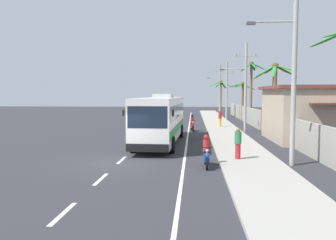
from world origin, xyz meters
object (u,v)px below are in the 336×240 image
object	(u,v)px
utility_pole_nearest	(293,61)
palm_farthest	(251,81)
palm_third	(275,85)
motorcycle_beside_bus	(192,124)
palm_nearest	(221,90)
motorcycle_trailing	(206,154)
coach_bus_foreground	(161,118)
pedestrian_midwalk	(220,118)
pedestrian_near_kerb	(238,143)
utility_pole_mid	(245,85)
utility_pole_far	(227,90)
palm_second	(243,93)
utility_pole_distant	(219,87)

from	to	relation	value
utility_pole_nearest	palm_farthest	world-z (taller)	utility_pole_nearest
palm_third	motorcycle_beside_bus	bearing A→B (deg)	146.30
palm_nearest	palm_third	distance (m)	24.91
palm_third	motorcycle_trailing	bearing A→B (deg)	-116.77
coach_bus_foreground	palm_third	bearing A→B (deg)	23.71
pedestrian_midwalk	palm_nearest	bearing A→B (deg)	55.48
motorcycle_beside_bus	palm_nearest	size ratio (longest dim) A/B	0.34
pedestrian_near_kerb	utility_pole_mid	bearing A→B (deg)	67.76
utility_pole_far	palm_second	distance (m)	2.26
pedestrian_midwalk	coach_bus_foreground	bearing A→B (deg)	-143.43
utility_pole_distant	palm_second	distance (m)	16.31
utility_pole_nearest	palm_nearest	world-z (taller)	utility_pole_nearest
utility_pole_distant	pedestrian_near_kerb	bearing A→B (deg)	-92.99
utility_pole_nearest	utility_pole_far	world-z (taller)	utility_pole_nearest
palm_third	coach_bus_foreground	bearing A→B (deg)	-156.29
motorcycle_trailing	pedestrian_near_kerb	world-z (taller)	pedestrian_near_kerb
pedestrian_near_kerb	utility_pole_mid	distance (m)	15.23
motorcycle_trailing	palm_farthest	size ratio (longest dim) A/B	0.26
pedestrian_midwalk	palm_nearest	world-z (taller)	palm_nearest
utility_pole_nearest	utility_pole_mid	size ratio (longest dim) A/B	1.17
coach_bus_foreground	utility_pole_nearest	world-z (taller)	utility_pole_nearest
motorcycle_trailing	palm_farthest	distance (m)	26.61
utility_pole_far	palm_second	size ratio (longest dim) A/B	1.52
utility_pole_nearest	palm_third	size ratio (longest dim) A/B	1.59
palm_nearest	utility_pole_nearest	bearing A→B (deg)	-88.96
coach_bus_foreground	palm_third	world-z (taller)	palm_third
motorcycle_beside_bus	palm_farthest	bearing A→B (deg)	52.18
utility_pole_far	pedestrian_near_kerb	bearing A→B (deg)	-94.28
motorcycle_beside_bus	utility_pole_nearest	size ratio (longest dim) A/B	0.20
utility_pole_far	palm_nearest	world-z (taller)	utility_pole_far
pedestrian_near_kerb	pedestrian_midwalk	bearing A→B (deg)	75.79
palm_farthest	coach_bus_foreground	bearing A→B (deg)	-117.95
pedestrian_near_kerb	utility_pole_mid	xyz separation A→B (m)	(2.45, 14.63, 3.45)
motorcycle_trailing	utility_pole_mid	distance (m)	17.03
palm_second	palm_third	world-z (taller)	palm_third
utility_pole_nearest	utility_pole_distant	distance (m)	46.27
pedestrian_near_kerb	palm_nearest	distance (m)	35.40
motorcycle_trailing	utility_pole_nearest	size ratio (longest dim) A/B	0.20
coach_bus_foreground	utility_pole_distant	xyz separation A→B (m)	(7.07, 39.00, 2.97)
pedestrian_midwalk	palm_second	distance (m)	11.99
pedestrian_near_kerb	utility_pole_mid	world-z (taller)	utility_pole_mid
palm_second	palm_farthest	size ratio (longest dim) A/B	0.70
coach_bus_foreground	palm_third	xyz separation A→B (m)	(8.95, 3.93, 2.44)
coach_bus_foreground	utility_pole_far	xyz separation A→B (m)	(6.94, 23.58, 2.31)
utility_pole_nearest	palm_nearest	size ratio (longest dim) A/B	1.70
palm_third	utility_pole_distant	bearing A→B (deg)	93.07
pedestrian_midwalk	utility_pole_mid	xyz separation A→B (m)	(1.98, -3.69, 3.42)
palm_farthest	utility_pole_nearest	bearing A→B (deg)	-94.88
utility_pole_mid	palm_second	size ratio (longest dim) A/B	1.58
utility_pole_far	utility_pole_mid	bearing A→B (deg)	-89.26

